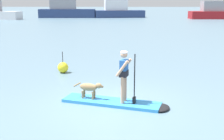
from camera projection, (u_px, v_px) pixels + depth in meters
name	position (u px, v px, depth m)	size (l,w,h in m)	color
ground_plane	(111.00, 104.00, 9.64)	(400.00, 400.00, 0.00)	slate
paddleboard	(118.00, 103.00, 9.56)	(3.58, 1.77, 0.10)	#338CD8
person_paddler	(124.00, 73.00, 9.26)	(0.67, 0.57, 1.68)	tan
dog	(90.00, 88.00, 9.76)	(1.05, 0.41, 0.56)	#997A51
moored_boat_far_starboard	(66.00, 11.00, 62.54)	(11.92, 3.63, 12.59)	navy
moored_boat_far_port	(118.00, 11.00, 63.11)	(11.00, 5.20, 9.20)	navy
moored_boat_starboard	(218.00, 12.00, 58.16)	(11.51, 3.75, 4.12)	maroon
marker_buoy	(63.00, 67.00, 13.79)	(0.50, 0.50, 1.00)	yellow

